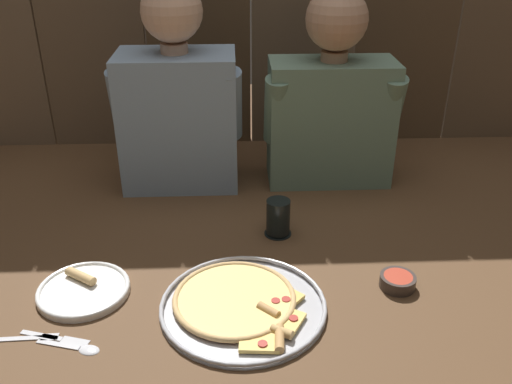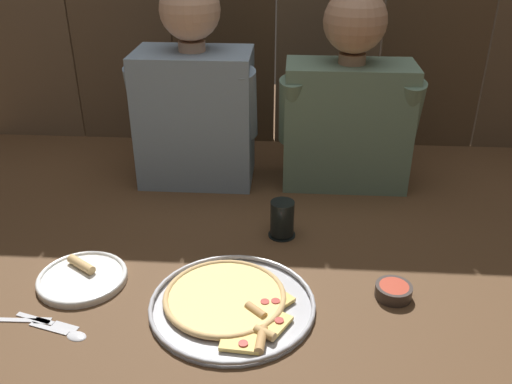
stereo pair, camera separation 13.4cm
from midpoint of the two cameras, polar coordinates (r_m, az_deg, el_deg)
The scene contains 10 objects.
ground_plane at distance 1.35m, azimuth -1.97°, elevation -8.84°, with size 3.20×3.20×0.00m, color brown.
pizza_tray at distance 1.26m, azimuth -4.69°, elevation -11.54°, with size 0.37×0.37×0.03m.
dinner_plate at distance 1.37m, azimuth -20.19°, elevation -9.55°, with size 0.21×0.21×0.03m.
drinking_glass at distance 1.48m, azimuth -0.26°, elevation -2.77°, with size 0.07×0.07×0.10m.
dipping_bowl at distance 1.33m, azimuth 11.69°, elevation -9.09°, with size 0.08×0.08×0.03m.
table_fork at distance 1.30m, azimuth -25.24°, elevation -13.61°, with size 0.13×0.02×0.01m.
table_knife at distance 1.28m, azimuth -23.07°, elevation -13.84°, with size 0.15×0.06×0.01m.
table_spoon at distance 1.24m, azimuth -21.00°, elevation -14.91°, with size 0.14×0.06×0.01m.
diner_left at distance 1.71m, azimuth -10.41°, elevation 9.70°, with size 0.39×0.22×0.63m.
diner_right at distance 1.71m, azimuth 5.63°, elevation 9.95°, with size 0.42×0.21×0.61m.
Camera 1 is at (-0.07, -1.08, 0.80)m, focal length 38.58 mm.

